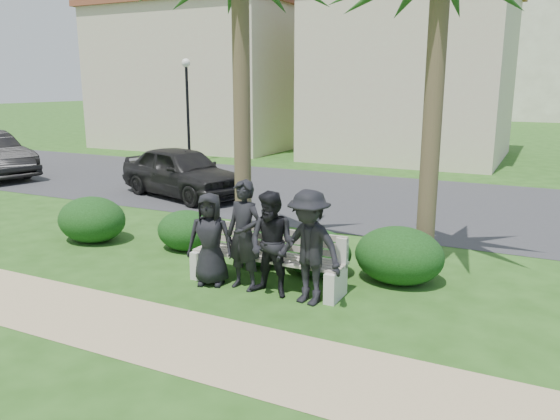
{
  "coord_description": "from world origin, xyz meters",
  "views": [
    {
      "loc": [
        4.81,
        -7.13,
        3.26
      ],
      "look_at": [
        0.78,
        1.0,
        1.16
      ],
      "focal_mm": 35.0,
      "sensor_mm": 36.0,
      "label": 1
    }
  ],
  "objects_px": {
    "man_a": "(210,239)",
    "man_d": "(309,248)",
    "street_lamp": "(187,92)",
    "park_bench": "(267,262)",
    "man_b": "(244,235)",
    "car_a": "(182,172)",
    "man_c": "(272,245)"
  },
  "relations": [
    {
      "from": "man_a",
      "to": "man_b",
      "type": "relative_size",
      "value": 0.86
    },
    {
      "from": "street_lamp",
      "to": "man_c",
      "type": "distance_m",
      "value": 15.77
    },
    {
      "from": "street_lamp",
      "to": "man_c",
      "type": "xyz_separation_m",
      "value": [
        10.1,
        -11.92,
        -2.11
      ]
    },
    {
      "from": "man_b",
      "to": "car_a",
      "type": "relative_size",
      "value": 0.41
    },
    {
      "from": "man_b",
      "to": "man_d",
      "type": "height_order",
      "value": "man_b"
    },
    {
      "from": "man_a",
      "to": "car_a",
      "type": "height_order",
      "value": "man_a"
    },
    {
      "from": "man_a",
      "to": "car_a",
      "type": "distance_m",
      "value": 7.46
    },
    {
      "from": "park_bench",
      "to": "man_a",
      "type": "height_order",
      "value": "man_a"
    },
    {
      "from": "man_c",
      "to": "man_a",
      "type": "bearing_deg",
      "value": -174.62
    },
    {
      "from": "park_bench",
      "to": "man_b",
      "type": "xyz_separation_m",
      "value": [
        -0.27,
        -0.28,
        0.48
      ]
    },
    {
      "from": "street_lamp",
      "to": "park_bench",
      "type": "xyz_separation_m",
      "value": [
        9.83,
        -11.57,
        -2.53
      ]
    },
    {
      "from": "street_lamp",
      "to": "man_b",
      "type": "xyz_separation_m",
      "value": [
        9.56,
        -11.85,
        -2.05
      ]
    },
    {
      "from": "man_a",
      "to": "man_d",
      "type": "distance_m",
      "value": 1.78
    },
    {
      "from": "street_lamp",
      "to": "man_a",
      "type": "xyz_separation_m",
      "value": [
        8.96,
        -11.92,
        -2.17
      ]
    },
    {
      "from": "man_d",
      "to": "man_b",
      "type": "bearing_deg",
      "value": -173.72
    },
    {
      "from": "park_bench",
      "to": "man_c",
      "type": "height_order",
      "value": "man_c"
    },
    {
      "from": "park_bench",
      "to": "man_b",
      "type": "relative_size",
      "value": 1.46
    },
    {
      "from": "man_b",
      "to": "car_a",
      "type": "xyz_separation_m",
      "value": [
        -5.38,
        5.66,
        -0.16
      ]
    },
    {
      "from": "street_lamp",
      "to": "man_d",
      "type": "xyz_separation_m",
      "value": [
        10.73,
        -11.95,
        -2.07
      ]
    },
    {
      "from": "street_lamp",
      "to": "man_b",
      "type": "relative_size",
      "value": 2.39
    },
    {
      "from": "man_b",
      "to": "park_bench",
      "type": "bearing_deg",
      "value": 53.75
    },
    {
      "from": "man_a",
      "to": "man_d",
      "type": "height_order",
      "value": "man_d"
    },
    {
      "from": "man_a",
      "to": "man_b",
      "type": "height_order",
      "value": "man_b"
    },
    {
      "from": "man_a",
      "to": "man_c",
      "type": "bearing_deg",
      "value": -18.25
    },
    {
      "from": "park_bench",
      "to": "man_d",
      "type": "relative_size",
      "value": 1.49
    },
    {
      "from": "park_bench",
      "to": "man_a",
      "type": "bearing_deg",
      "value": -158.37
    },
    {
      "from": "park_bench",
      "to": "car_a",
      "type": "height_order",
      "value": "car_a"
    },
    {
      "from": "man_d",
      "to": "car_a",
      "type": "distance_m",
      "value": 8.72
    },
    {
      "from": "park_bench",
      "to": "man_c",
      "type": "relative_size",
      "value": 1.57
    },
    {
      "from": "car_a",
      "to": "park_bench",
      "type": "bearing_deg",
      "value": -116.61
    },
    {
      "from": "man_a",
      "to": "car_a",
      "type": "bearing_deg",
      "value": 111.66
    },
    {
      "from": "park_bench",
      "to": "man_b",
      "type": "height_order",
      "value": "man_b"
    }
  ]
}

